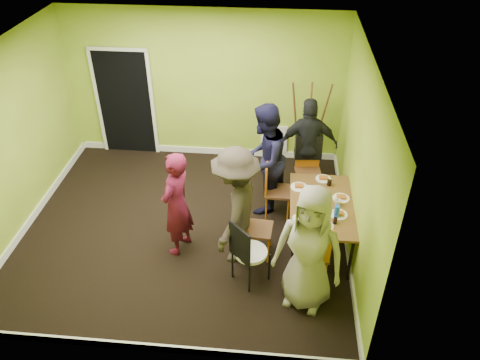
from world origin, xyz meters
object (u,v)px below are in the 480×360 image
Objects in this scene: chair_left_near at (253,223)px; person_back_end at (308,146)px; chair_bentwood at (247,250)px; easel at (308,126)px; blue_bottle at (337,211)px; person_left_near at (236,207)px; person_left_far at (264,160)px; thermos at (315,199)px; chair_back_end at (308,154)px; chair_front_end at (313,251)px; chair_left_far at (273,186)px; person_standing at (177,204)px; person_front_end at (309,249)px; orange_bottle at (315,193)px; dining_table at (321,207)px.

person_back_end is (0.80, 1.73, 0.30)m from chair_left_near.
chair_bentwood is 0.59× the size of easel.
person_left_near is (-1.38, -0.09, 0.06)m from blue_bottle.
person_left_far is (0.13, 1.68, 0.36)m from chair_bentwood.
chair_bentwood is 4.72× the size of thermos.
easel is 2.13m from thermos.
person_back_end is at bearing -91.29° from chair_back_end.
chair_left_near is at bearing 141.99° from chair_front_end.
chair_left_far is at bearing -110.76° from easel.
person_left_far is at bearing 29.62° from chair_back_end.
blue_bottle is 2.22m from person_standing.
chair_left_far is 1.18m from person_left_near.
person_back_end is (-0.06, 1.47, -0.01)m from thermos.
person_front_end is at bearing 17.12° from chair_left_far.
chair_left_near is 0.58× the size of person_back_end.
orange_bottle is (0.06, -1.90, -0.07)m from easel.
thermos is 1.47m from person_back_end.
person_left_near is 1.00× the size of person_front_end.
chair_back_end reaches higher than dining_table.
easel is at bearing 165.28° from chair_left_near.
person_left_near is (-1.06, 0.45, 0.31)m from chair_front_end.
person_left_far is at bearing 179.28° from chair_left_near.
person_left_near is (-1.04, -1.69, 0.14)m from chair_back_end.
chair_front_end is at bearing 47.33° from chair_bentwood.
person_left_near is (-1.05, -2.48, 0.05)m from easel.
orange_bottle is at bearing -88.11° from easel.
chair_left_near is 0.54× the size of person_front_end.
chair_bentwood is 0.62× the size of person_standing.
person_left_far reaches higher than person_back_end.
person_front_end is at bearing 82.98° from chair_back_end.
person_left_far reaches higher than orange_bottle.
person_front_end reaches higher than chair_bentwood.
dining_table is at bearing 65.98° from person_left_far.
chair_bentwood is at bearing 64.89° from person_back_end.
blue_bottle is 0.10× the size of person_left_far.
blue_bottle is at bearing -56.30° from dining_table.
dining_table is at bearing 110.47° from chair_left_near.
easel is at bearing 160.67° from person_standing.
easel is at bearing -96.28° from chair_back_end.
chair_left_near is 0.43m from person_left_near.
person_left_near is at bearing -112.94° from easel.
person_left_near is 1.23m from person_front_end.
dining_table is 1.39× the size of chair_back_end.
chair_bentwood is 1.21m from person_standing.
chair_front_end reaches higher than orange_bottle.
person_left_far is at bearing 126.55° from person_front_end.
easel is 0.96× the size of person_front_end.
easel is at bearing 118.84° from chair_bentwood.
chair_left_far is 0.91× the size of chair_back_end.
person_standing is at bearing -53.18° from chair_left_far.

